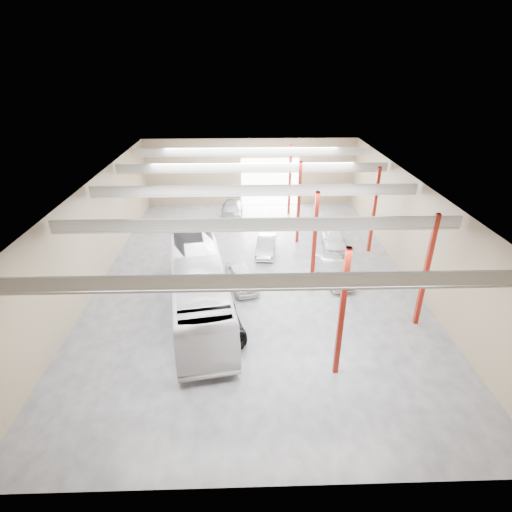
{
  "coord_description": "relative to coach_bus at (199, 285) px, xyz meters",
  "views": [
    {
      "loc": [
        -0.7,
        -25.45,
        14.35
      ],
      "look_at": [
        0.03,
        -1.1,
        2.2
      ],
      "focal_mm": 28.0,
      "sensor_mm": 36.0,
      "label": 1
    }
  ],
  "objects": [
    {
      "name": "depot_shell",
      "position": [
        3.72,
        4.76,
        3.14
      ],
      "size": [
        22.12,
        32.12,
        7.06
      ],
      "color": "#48474C",
      "rests_on": "ground"
    },
    {
      "name": "coach_bus",
      "position": [
        0.0,
        0.0,
        0.0
      ],
      "size": [
        5.27,
        13.52,
        3.67
      ],
      "primitive_type": "imported",
      "rotation": [
        0.0,
        0.0,
        0.17
      ],
      "color": "silver",
      "rests_on": "ground"
    },
    {
      "name": "black_sedan",
      "position": [
        1.59,
        -2.29,
        -1.22
      ],
      "size": [
        3.02,
        4.78,
        1.23
      ],
      "primitive_type": "imported",
      "rotation": [
        0.0,
        0.0,
        0.24
      ],
      "color": "black",
      "rests_on": "ground"
    },
    {
      "name": "car_row_a",
      "position": [
        2.6,
        2.91,
        -1.13
      ],
      "size": [
        2.71,
        4.44,
        1.41
      ],
      "primitive_type": "imported",
      "rotation": [
        0.0,
        0.0,
        0.27
      ],
      "color": "silver",
      "rests_on": "ground"
    },
    {
      "name": "car_row_b",
      "position": [
        4.58,
        8.11,
        -1.16
      ],
      "size": [
        1.99,
        4.29,
        1.36
      ],
      "primitive_type": "imported",
      "rotation": [
        0.0,
        0.0,
        -0.14
      ],
      "color": "#A1A1A6",
      "rests_on": "ground"
    },
    {
      "name": "car_row_c",
      "position": [
        1.59,
        16.28,
        -1.1
      ],
      "size": [
        2.26,
        5.16,
        1.47
      ],
      "primitive_type": "imported",
      "rotation": [
        0.0,
        0.0,
        -0.04
      ],
      "color": "slate",
      "rests_on": "ground"
    },
    {
      "name": "car_right_near",
      "position": [
        9.19,
        3.62,
        -1.1
      ],
      "size": [
        2.39,
        4.71,
        1.48
      ],
      "primitive_type": "imported",
      "rotation": [
        0.0,
        0.0,
        0.19
      ],
      "color": "#A5A6AA",
      "rests_on": "ground"
    },
    {
      "name": "car_right_far",
      "position": [
        10.32,
        9.02,
        -1.07
      ],
      "size": [
        2.15,
        4.62,
        1.53
      ],
      "primitive_type": "imported",
      "rotation": [
        0.0,
        0.0,
        -0.08
      ],
      "color": "silver",
      "rests_on": "ground"
    }
  ]
}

